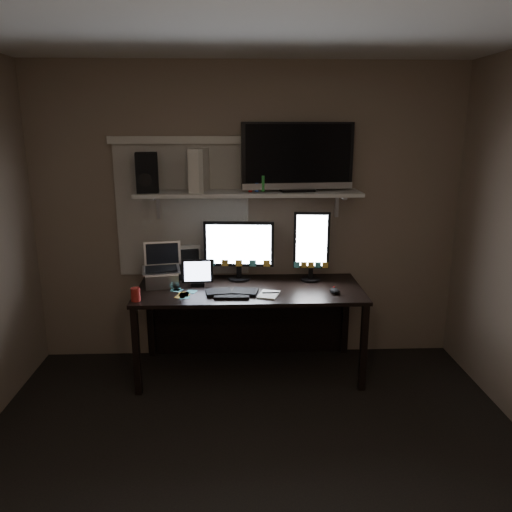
{
  "coord_description": "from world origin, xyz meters",
  "views": [
    {
      "loc": [
        -0.1,
        -2.38,
        1.99
      ],
      "look_at": [
        0.04,
        1.25,
        1.04
      ],
      "focal_mm": 35.0,
      "sensor_mm": 36.0,
      "label": 1
    }
  ],
  "objects_px": {
    "cup": "(136,294)",
    "tv": "(298,157)",
    "mouse": "(335,291)",
    "laptop": "(161,266)",
    "speaker": "(147,172)",
    "keyboard": "(232,292)",
    "monitor_portrait": "(311,246)",
    "tablet": "(198,273)",
    "desk": "(249,304)",
    "monitor_landscape": "(239,250)",
    "game_console": "(199,170)"
  },
  "relations": [
    {
      "from": "laptop",
      "to": "desk",
      "type": "bearing_deg",
      "value": -7.62
    },
    {
      "from": "desk",
      "to": "speaker",
      "type": "bearing_deg",
      "value": 174.99
    },
    {
      "from": "monitor_landscape",
      "to": "cup",
      "type": "distance_m",
      "value": 0.94
    },
    {
      "from": "keyboard",
      "to": "tablet",
      "type": "bearing_deg",
      "value": 143.41
    },
    {
      "from": "mouse",
      "to": "laptop",
      "type": "xyz_separation_m",
      "value": [
        -1.37,
        0.24,
        0.15
      ]
    },
    {
      "from": "monitor_portrait",
      "to": "game_console",
      "type": "relative_size",
      "value": 1.75
    },
    {
      "from": "monitor_landscape",
      "to": "speaker",
      "type": "xyz_separation_m",
      "value": [
        -0.72,
        -0.04,
        0.65
      ]
    },
    {
      "from": "keyboard",
      "to": "mouse",
      "type": "bearing_deg",
      "value": 0.79
    },
    {
      "from": "mouse",
      "to": "tablet",
      "type": "xyz_separation_m",
      "value": [
        -1.08,
        0.23,
        0.09
      ]
    },
    {
      "from": "monitor_portrait",
      "to": "monitor_landscape",
      "type": "bearing_deg",
      "value": -178.75
    },
    {
      "from": "laptop",
      "to": "cup",
      "type": "distance_m",
      "value": 0.4
    },
    {
      "from": "monitor_landscape",
      "to": "laptop",
      "type": "distance_m",
      "value": 0.65
    },
    {
      "from": "desk",
      "to": "mouse",
      "type": "bearing_deg",
      "value": -22.53
    },
    {
      "from": "monitor_portrait",
      "to": "laptop",
      "type": "relative_size",
      "value": 1.76
    },
    {
      "from": "cup",
      "to": "tv",
      "type": "bearing_deg",
      "value": 20.48
    },
    {
      "from": "mouse",
      "to": "laptop",
      "type": "height_order",
      "value": "laptop"
    },
    {
      "from": "laptop",
      "to": "game_console",
      "type": "bearing_deg",
      "value": 13.01
    },
    {
      "from": "desk",
      "to": "tv",
      "type": "height_order",
      "value": "tv"
    },
    {
      "from": "monitor_landscape",
      "to": "monitor_portrait",
      "type": "distance_m",
      "value": 0.6
    },
    {
      "from": "tablet",
      "to": "speaker",
      "type": "bearing_deg",
      "value": 161.35
    },
    {
      "from": "mouse",
      "to": "laptop",
      "type": "bearing_deg",
      "value": 156.87
    },
    {
      "from": "mouse",
      "to": "tv",
      "type": "bearing_deg",
      "value": 114.45
    },
    {
      "from": "mouse",
      "to": "monitor_landscape",
      "type": "bearing_deg",
      "value": 139.46
    },
    {
      "from": "keyboard",
      "to": "laptop",
      "type": "distance_m",
      "value": 0.63
    },
    {
      "from": "desk",
      "to": "tv",
      "type": "distance_m",
      "value": 1.26
    },
    {
      "from": "game_console",
      "to": "speaker",
      "type": "relative_size",
      "value": 1.09
    },
    {
      "from": "monitor_portrait",
      "to": "speaker",
      "type": "height_order",
      "value": "speaker"
    },
    {
      "from": "speaker",
      "to": "keyboard",
      "type": "bearing_deg",
      "value": -34.49
    },
    {
      "from": "monitor_portrait",
      "to": "cup",
      "type": "bearing_deg",
      "value": -156.27
    },
    {
      "from": "monitor_portrait",
      "to": "keyboard",
      "type": "bearing_deg",
      "value": -148.6
    },
    {
      "from": "monitor_landscape",
      "to": "monitor_portrait",
      "type": "bearing_deg",
      "value": 0.43
    },
    {
      "from": "tablet",
      "to": "tv",
      "type": "distance_m",
      "value": 1.22
    },
    {
      "from": "desk",
      "to": "cup",
      "type": "relative_size",
      "value": 17.89
    },
    {
      "from": "tv",
      "to": "tablet",
      "type": "bearing_deg",
      "value": -178.48
    },
    {
      "from": "monitor_landscape",
      "to": "tablet",
      "type": "height_order",
      "value": "monitor_landscape"
    },
    {
      "from": "keyboard",
      "to": "game_console",
      "type": "relative_size",
      "value": 1.2
    },
    {
      "from": "tv",
      "to": "desk",
      "type": "bearing_deg",
      "value": -175.8
    },
    {
      "from": "mouse",
      "to": "speaker",
      "type": "distance_m",
      "value": 1.74
    },
    {
      "from": "monitor_portrait",
      "to": "keyboard",
      "type": "relative_size",
      "value": 1.46
    },
    {
      "from": "desk",
      "to": "cup",
      "type": "bearing_deg",
      "value": -155.32
    },
    {
      "from": "tv",
      "to": "speaker",
      "type": "bearing_deg",
      "value": 173.8
    },
    {
      "from": "monitor_landscape",
      "to": "desk",
      "type": "bearing_deg",
      "value": -48.2
    },
    {
      "from": "desk",
      "to": "speaker",
      "type": "distance_m",
      "value": 1.35
    },
    {
      "from": "desk",
      "to": "laptop",
      "type": "xyz_separation_m",
      "value": [
        -0.71,
        -0.04,
        0.34
      ]
    },
    {
      "from": "tv",
      "to": "speaker",
      "type": "height_order",
      "value": "tv"
    },
    {
      "from": "desk",
      "to": "monitor_landscape",
      "type": "height_order",
      "value": "monitor_landscape"
    },
    {
      "from": "desk",
      "to": "keyboard",
      "type": "height_order",
      "value": "keyboard"
    },
    {
      "from": "keyboard",
      "to": "monitor_landscape",
      "type": "bearing_deg",
      "value": 82.54
    },
    {
      "from": "desk",
      "to": "tablet",
      "type": "distance_m",
      "value": 0.51
    },
    {
      "from": "laptop",
      "to": "cup",
      "type": "bearing_deg",
      "value": -122.19
    }
  ]
}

